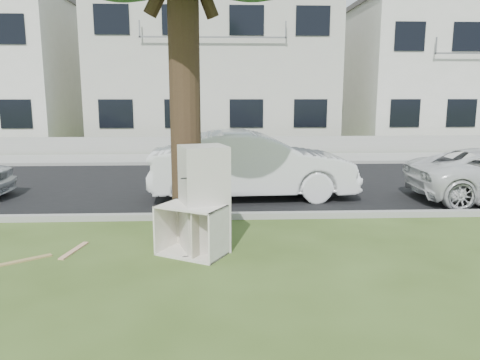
{
  "coord_description": "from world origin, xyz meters",
  "views": [
    {
      "loc": [
        0.19,
        -6.56,
        2.48
      ],
      "look_at": [
        0.51,
        0.6,
        1.13
      ],
      "focal_mm": 35.0,
      "sensor_mm": 36.0,
      "label": 1
    }
  ],
  "objects": [
    {
      "name": "ground",
      "position": [
        0.0,
        0.0,
        0.0
      ],
      "size": [
        120.0,
        120.0,
        0.0
      ],
      "primitive_type": "plane",
      "color": "#374B1A"
    },
    {
      "name": "road",
      "position": [
        0.0,
        6.0,
        0.01
      ],
      "size": [
        120.0,
        7.0,
        0.01
      ],
      "primitive_type": "cube",
      "color": "black",
      "rests_on": "ground"
    },
    {
      "name": "kerb_near",
      "position": [
        0.0,
        2.45,
        0.0
      ],
      "size": [
        120.0,
        0.18,
        0.12
      ],
      "primitive_type": "cube",
      "color": "gray",
      "rests_on": "ground"
    },
    {
      "name": "kerb_far",
      "position": [
        0.0,
        9.55,
        0.0
      ],
      "size": [
        120.0,
        0.18,
        0.12
      ],
      "primitive_type": "cube",
      "color": "gray",
      "rests_on": "ground"
    },
    {
      "name": "sidewalk",
      "position": [
        0.0,
        11.0,
        0.01
      ],
      "size": [
        120.0,
        2.8,
        0.01
      ],
      "primitive_type": "cube",
      "color": "gray",
      "rests_on": "ground"
    },
    {
      "name": "low_wall",
      "position": [
        0.0,
        12.6,
        0.35
      ],
      "size": [
        120.0,
        0.15,
        0.7
      ],
      "primitive_type": "cube",
      "color": "gray",
      "rests_on": "ground"
    },
    {
      "name": "townhouse_center",
      "position": [
        0.0,
        17.5,
        3.72
      ],
      "size": [
        11.22,
        8.16,
        7.44
      ],
      "color": "#B5B1A5",
      "rests_on": "ground"
    },
    {
      "name": "townhouse_right",
      "position": [
        12.0,
        17.5,
        3.42
      ],
      "size": [
        10.2,
        8.16,
        6.84
      ],
      "color": "silver",
      "rests_on": "ground"
    },
    {
      "name": "fridge",
      "position": [
        -0.05,
        0.63,
        0.83
      ],
      "size": [
        0.84,
        0.81,
        1.67
      ],
      "primitive_type": "cube",
      "rotation": [
        0.0,
        0.0,
        0.3
      ],
      "color": "silver",
      "rests_on": "ground"
    },
    {
      "name": "cabinet",
      "position": [
        -0.24,
        0.4,
        0.39
      ],
      "size": [
        1.18,
        1.03,
        0.78
      ],
      "primitive_type": "cube",
      "rotation": [
        0.0,
        0.0,
        -0.51
      ],
      "color": "white",
      "rests_on": "ground"
    },
    {
      "name": "plank_a",
      "position": [
        -2.89,
        0.1,
        0.01
      ],
      "size": [
        1.02,
        0.77,
        0.02
      ],
      "primitive_type": "cube",
      "rotation": [
        0.0,
        0.0,
        0.62
      ],
      "color": "#978049",
      "rests_on": "ground"
    },
    {
      "name": "plank_c",
      "position": [
        -2.12,
        0.63,
        0.01
      ],
      "size": [
        0.25,
        0.82,
        0.02
      ],
      "primitive_type": "cube",
      "rotation": [
        0.0,
        0.0,
        1.37
      ],
      "color": "tan",
      "rests_on": "ground"
    },
    {
      "name": "car_center",
      "position": [
        0.98,
        4.34,
        0.79
      ],
      "size": [
        4.89,
        1.91,
        1.59
      ],
      "primitive_type": "imported",
      "rotation": [
        0.0,
        0.0,
        1.62
      ],
      "color": "silver",
      "rests_on": "ground"
    }
  ]
}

